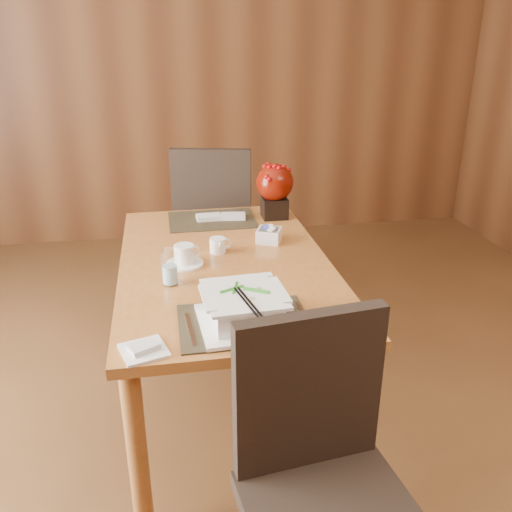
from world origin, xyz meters
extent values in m
plane|color=brown|center=(0.00, 0.00, 0.00)|extent=(6.00, 6.00, 0.00)
cube|color=brown|center=(0.00, 3.00, 1.40)|extent=(5.00, 0.02, 2.80)
cube|color=#AD6930|center=(0.00, 0.60, 0.73)|extent=(0.90, 1.50, 0.04)
cylinder|color=#AD6930|center=(-0.39, -0.09, 0.35)|extent=(0.07, 0.07, 0.71)
cylinder|color=#AD6930|center=(-0.39, 1.29, 0.35)|extent=(0.07, 0.07, 0.71)
cylinder|color=#AD6930|center=(0.39, -0.09, 0.35)|extent=(0.07, 0.07, 0.71)
cylinder|color=#AD6930|center=(0.39, 1.29, 0.35)|extent=(0.07, 0.07, 0.71)
cube|color=black|center=(0.00, 0.05, 0.75)|extent=(0.45, 0.33, 0.01)
cube|color=black|center=(0.00, 1.15, 0.75)|extent=(0.45, 0.33, 0.01)
cube|color=white|center=(0.00, 0.04, 0.76)|extent=(0.32, 0.32, 0.01)
cube|color=white|center=(0.00, 0.04, 0.81)|extent=(0.23, 0.23, 0.10)
cylinder|color=tan|center=(0.00, 0.04, 0.82)|extent=(0.20, 0.20, 0.08)
cylinder|color=white|center=(-0.17, 0.59, 0.76)|extent=(0.16, 0.16, 0.01)
cylinder|color=white|center=(-0.17, 0.59, 0.80)|extent=(0.11, 0.11, 0.08)
cylinder|color=black|center=(-0.17, 0.59, 0.84)|extent=(0.08, 0.08, 0.01)
cylinder|color=silver|center=(-0.24, 0.41, 0.82)|extent=(0.07, 0.07, 0.15)
cube|color=white|center=(0.23, 0.79, 0.78)|extent=(0.14, 0.14, 0.06)
cube|color=black|center=(0.33, 1.15, 0.80)|extent=(0.13, 0.13, 0.11)
sphere|color=#721004|center=(0.33, 1.15, 0.94)|extent=(0.20, 0.20, 0.20)
cube|color=white|center=(-0.34, -0.07, 0.75)|extent=(0.17, 0.17, 0.01)
cube|color=black|center=(0.12, -0.34, 0.74)|extent=(0.44, 0.10, 0.50)
cube|color=black|center=(0.08, 1.74, 0.49)|extent=(0.58, 0.58, 0.06)
cube|color=black|center=(0.04, 1.52, 0.79)|extent=(0.47, 0.16, 0.53)
cylinder|color=black|center=(0.33, 1.89, 0.23)|extent=(0.04, 0.04, 0.46)
cylinder|color=black|center=(0.24, 1.50, 0.23)|extent=(0.04, 0.04, 0.46)
cylinder|color=black|center=(-0.07, 1.98, 0.23)|extent=(0.04, 0.04, 0.46)
cylinder|color=black|center=(-0.16, 1.59, 0.23)|extent=(0.04, 0.04, 0.46)
camera|label=1|loc=(-0.25, -1.55, 1.68)|focal=38.00mm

